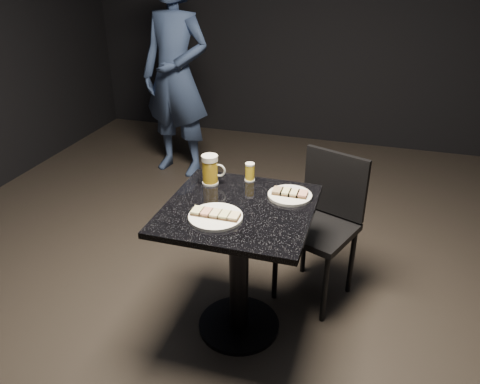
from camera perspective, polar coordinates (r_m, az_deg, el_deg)
name	(u,v)px	position (r m, az deg, el deg)	size (l,w,h in m)	color
floor	(239,326)	(2.67, -0.13, -16.02)	(6.00, 6.00, 0.00)	black
plate_large	(216,217)	(2.14, -3.00, -3.04)	(0.25, 0.25, 0.01)	white
plate_small	(290,195)	(2.33, 6.09, -0.42)	(0.22, 0.22, 0.01)	white
patron	(176,76)	(4.18, -7.84, 13.84)	(0.64, 0.42, 1.76)	navy
table	(239,249)	(2.36, -0.14, -6.98)	(0.70, 0.70, 0.75)	black
beer_mug	(210,170)	(2.42, -3.62, 2.75)	(0.12, 0.09, 0.16)	silver
beer_tumbler	(250,172)	(2.47, 1.21, 2.46)	(0.05, 0.05, 0.10)	white
chair	(323,218)	(2.68, 10.09, -3.16)	(0.49, 0.49, 0.86)	black
canapes_on_plate_large	(215,214)	(2.13, -3.01, -2.66)	(0.22, 0.07, 0.02)	#4C3521
canapes_on_plate_small	(290,192)	(2.32, 6.11, -0.06)	(0.17, 0.07, 0.02)	#4C3521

